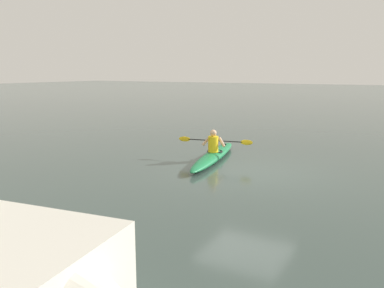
# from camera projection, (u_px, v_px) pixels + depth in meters

# --- Properties ---
(ground_plane) EXTENTS (160.00, 160.00, 0.00)m
(ground_plane) POSITION_uv_depth(u_px,v_px,m) (248.00, 172.00, 11.45)
(ground_plane) COLOR #384742
(kayak) EXTENTS (1.47, 4.71, 0.28)m
(kayak) POSITION_uv_depth(u_px,v_px,m) (214.00, 156.00, 12.98)
(kayak) COLOR #19723F
(kayak) RESTS_ON ground
(kayaker) EXTENTS (2.46, 0.62, 0.73)m
(kayaker) POSITION_uv_depth(u_px,v_px,m) (213.00, 142.00, 12.84)
(kayaker) COLOR yellow
(kayaker) RESTS_ON kayak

